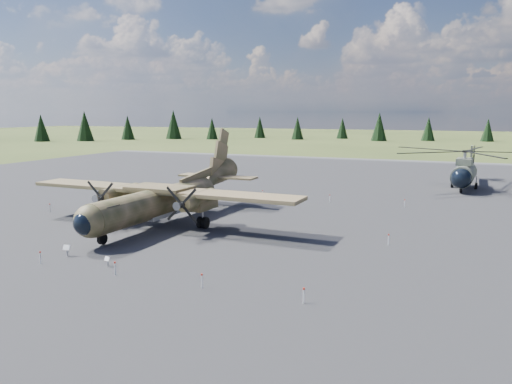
% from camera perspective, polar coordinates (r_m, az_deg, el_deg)
% --- Properties ---
extents(ground, '(500.00, 500.00, 0.00)m').
position_cam_1_polar(ground, '(44.01, -6.96, -3.90)').
color(ground, '#565F2A').
rests_on(ground, ground).
extents(apron, '(120.00, 120.00, 0.04)m').
position_cam_1_polar(apron, '(52.76, -1.65, -1.66)').
color(apron, '#56555A').
rests_on(apron, ground).
extents(transport_plane, '(26.25, 23.87, 8.67)m').
position_cam_1_polar(transport_plane, '(45.25, -10.27, -0.40)').
color(transport_plane, '#373A1F').
rests_on(transport_plane, ground).
extents(helicopter_near, '(21.59, 24.39, 5.10)m').
position_cam_1_polar(helicopter_near, '(69.07, 22.77, 3.22)').
color(helicopter_near, slate).
rests_on(helicopter_near, ground).
extents(info_placard_left, '(0.53, 0.26, 0.81)m').
position_cam_1_polar(info_placard_left, '(37.02, -20.81, -6.08)').
color(info_placard_left, gray).
rests_on(info_placard_left, ground).
extents(info_placard_right, '(0.44, 0.26, 0.64)m').
position_cam_1_polar(info_placard_right, '(33.90, -16.63, -7.44)').
color(info_placard_right, gray).
rests_on(info_placard_right, ground).
extents(barrier_fence, '(33.12, 29.62, 0.85)m').
position_cam_1_polar(barrier_fence, '(44.06, -7.55, -3.22)').
color(barrier_fence, white).
rests_on(barrier_fence, ground).
extents(treeline, '(307.48, 305.58, 10.92)m').
position_cam_1_polar(treeline, '(36.39, -11.88, 0.78)').
color(treeline, black).
rests_on(treeline, ground).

